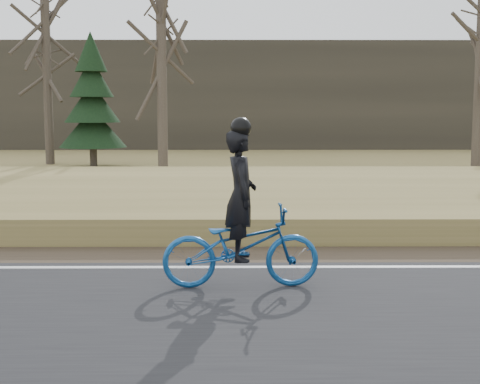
{
  "coord_description": "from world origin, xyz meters",
  "views": [
    {
      "loc": [
        -1.25,
        -9.04,
        2.3
      ],
      "look_at": [
        -1.17,
        0.5,
        1.1
      ],
      "focal_mm": 50.0,
      "sensor_mm": 36.0,
      "label": 1
    }
  ],
  "objects": [
    {
      "name": "ground",
      "position": [
        0.0,
        0.0,
        0.0
      ],
      "size": [
        120.0,
        120.0,
        0.0
      ],
      "primitive_type": "plane",
      "color": "#97844D",
      "rests_on": "ground"
    },
    {
      "name": "road",
      "position": [
        0.0,
        -2.5,
        0.03
      ],
      "size": [
        120.0,
        6.0,
        0.06
      ],
      "primitive_type": "cube",
      "color": "black",
      "rests_on": "ground"
    },
    {
      "name": "edge_line",
      "position": [
        0.0,
        0.2,
        0.07
      ],
      "size": [
        120.0,
        0.12,
        0.01
      ],
      "primitive_type": "cube",
      "color": "silver",
      "rests_on": "road"
    },
    {
      "name": "shoulder",
      "position": [
        0.0,
        1.2,
        0.02
      ],
      "size": [
        120.0,
        1.6,
        0.04
      ],
      "primitive_type": "cube",
      "color": "#473A2B",
      "rests_on": "ground"
    },
    {
      "name": "embankment",
      "position": [
        0.0,
        4.2,
        0.22
      ],
      "size": [
        120.0,
        5.0,
        0.44
      ],
      "primitive_type": "cube",
      "color": "#97844D",
      "rests_on": "ground"
    },
    {
      "name": "ballast",
      "position": [
        0.0,
        8.0,
        0.23
      ],
      "size": [
        120.0,
        3.0,
        0.45
      ],
      "primitive_type": "cube",
      "color": "slate",
      "rests_on": "ground"
    },
    {
      "name": "railroad",
      "position": [
        0.0,
        8.0,
        0.53
      ],
      "size": [
        120.0,
        2.4,
        0.29
      ],
      "color": "black",
      "rests_on": "ballast"
    },
    {
      "name": "treeline_backdrop",
      "position": [
        0.0,
        30.0,
        3.0
      ],
      "size": [
        120.0,
        4.0,
        6.0
      ],
      "primitive_type": "cube",
      "color": "#383328",
      "rests_on": "ground"
    },
    {
      "name": "cyclist",
      "position": [
        -1.17,
        -0.82,
        0.73
      ],
      "size": [
        2.0,
        0.8,
        2.13
      ],
      "rotation": [
        0.0,
        0.0,
        1.63
      ],
      "color": "navy",
      "rests_on": "road"
    },
    {
      "name": "bare_tree_left",
      "position": [
        -8.9,
        18.59,
        3.72
      ],
      "size": [
        0.36,
        0.36,
        7.45
      ],
      "primitive_type": "cylinder",
      "color": "brown",
      "rests_on": "ground"
    },
    {
      "name": "bare_tree_near_left",
      "position": [
        -3.8,
        14.58,
        3.89
      ],
      "size": [
        0.36,
        0.36,
        7.77
      ],
      "primitive_type": "cylinder",
      "color": "brown",
      "rests_on": "ground"
    },
    {
      "name": "bare_tree_center",
      "position": [
        8.01,
        16.47,
        3.84
      ],
      "size": [
        0.36,
        0.36,
        7.67
      ],
      "primitive_type": "cylinder",
      "color": "brown",
      "rests_on": "ground"
    },
    {
      "name": "conifer",
      "position": [
        -6.78,
        17.05,
        2.48
      ],
      "size": [
        2.6,
        2.6,
        5.23
      ],
      "color": "brown",
      "rests_on": "ground"
    }
  ]
}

